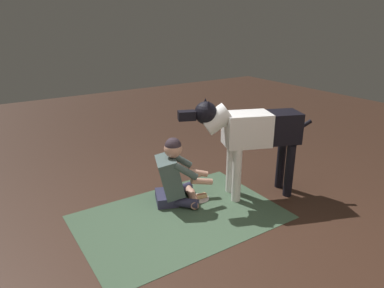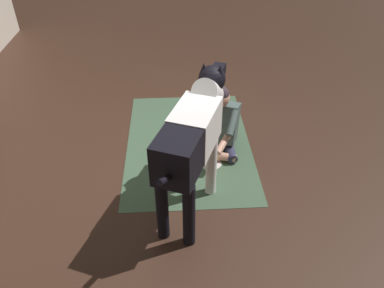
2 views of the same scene
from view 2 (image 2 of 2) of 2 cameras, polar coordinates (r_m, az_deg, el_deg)
The scene contains 5 objects.
ground_plane at distance 4.45m, azimuth -1.83°, elevation -0.79°, with size 14.50×14.50×0.00m, color #372218.
area_rug at distance 4.54m, azimuth -0.56°, elevation 0.21°, with size 2.22×1.47×0.01m, color #3E5740.
person_sitting_on_floor at distance 4.28m, azimuth 4.11°, elevation 2.91°, with size 0.73×0.61×0.82m.
large_dog at distance 3.26m, azimuth 0.18°, elevation 1.37°, with size 1.56×0.75×1.25m.
hot_dog_on_plate at distance 4.22m, azimuth 2.85°, elevation -2.76°, with size 0.24×0.24×0.06m.
Camera 2 is at (-3.53, 0.06, 2.71)m, focal length 35.04 mm.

